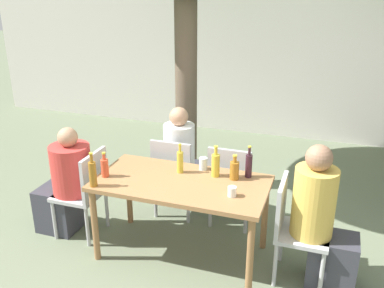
% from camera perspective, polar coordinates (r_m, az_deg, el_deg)
% --- Properties ---
extents(ground_plane, '(30.00, 30.00, 0.00)m').
position_cam_1_polar(ground_plane, '(4.27, -1.35, -14.24)').
color(ground_plane, '#667056').
extents(cafe_building_wall, '(10.00, 0.08, 2.80)m').
position_cam_1_polar(cafe_building_wall, '(7.08, 9.00, 12.27)').
color(cafe_building_wall, beige).
rests_on(cafe_building_wall, ground_plane).
extents(dining_table_front, '(1.56, 0.81, 0.77)m').
position_cam_1_polar(dining_table_front, '(3.91, -1.43, -6.10)').
color(dining_table_front, '#996B42').
rests_on(dining_table_front, ground_plane).
extents(patio_chair_0, '(0.44, 0.44, 0.91)m').
position_cam_1_polar(patio_chair_0, '(4.41, -13.96, -5.81)').
color(patio_chair_0, '#B2B2B7').
rests_on(patio_chair_0, ground_plane).
extents(patio_chair_1, '(0.44, 0.44, 0.91)m').
position_cam_1_polar(patio_chair_1, '(3.80, 13.33, -10.38)').
color(patio_chair_1, '#B2B2B7').
rests_on(patio_chair_1, ground_plane).
extents(patio_chair_2, '(0.44, 0.44, 0.91)m').
position_cam_1_polar(patio_chair_2, '(4.62, -2.33, -3.85)').
color(patio_chair_2, '#B2B2B7').
rests_on(patio_chair_2, ground_plane).
extents(patio_chair_3, '(0.44, 0.44, 0.91)m').
position_cam_1_polar(patio_chair_3, '(4.45, 5.25, -4.95)').
color(patio_chair_3, '#B2B2B7').
rests_on(patio_chair_3, ground_plane).
extents(person_seated_0, '(0.60, 0.40, 1.15)m').
position_cam_1_polar(person_seated_0, '(4.53, -16.48, -5.30)').
color(person_seated_0, '#383842').
rests_on(person_seated_0, ground_plane).
extents(person_seated_1, '(0.58, 0.35, 1.27)m').
position_cam_1_polar(person_seated_1, '(3.77, 16.91, -10.15)').
color(person_seated_1, '#383842').
rests_on(person_seated_1, ground_plane).
extents(person_seated_2, '(0.34, 0.57, 1.21)m').
position_cam_1_polar(person_seated_2, '(4.81, -1.32, -2.50)').
color(person_seated_2, '#383842').
rests_on(person_seated_2, ground_plane).
extents(oil_cruet_0, '(0.08, 0.08, 0.30)m').
position_cam_1_polar(oil_cruet_0, '(3.93, 3.17, -2.75)').
color(oil_cruet_0, gold).
rests_on(oil_cruet_0, dining_table_front).
extents(amber_bottle_1, '(0.08, 0.08, 0.24)m').
position_cam_1_polar(amber_bottle_1, '(3.89, 5.68, -3.44)').
color(amber_bottle_1, '#9E661E').
rests_on(amber_bottle_1, dining_table_front).
extents(soda_bottle_2, '(0.07, 0.07, 0.24)m').
position_cam_1_polar(soda_bottle_2, '(4.01, -11.56, -3.05)').
color(soda_bottle_2, '#DB4C2D').
rests_on(soda_bottle_2, dining_table_front).
extents(amber_bottle_3, '(0.07, 0.07, 0.32)m').
position_cam_1_polar(amber_bottle_3, '(3.83, -13.11, -3.82)').
color(amber_bottle_3, '#9E661E').
rests_on(amber_bottle_3, dining_table_front).
extents(oil_cruet_4, '(0.06, 0.06, 0.29)m').
position_cam_1_polar(oil_cruet_4, '(4.00, -1.60, -2.33)').
color(oil_cruet_4, gold).
rests_on(oil_cruet_4, dining_table_front).
extents(wine_bottle_5, '(0.06, 0.06, 0.31)m').
position_cam_1_polar(wine_bottle_5, '(3.94, 7.57, -2.81)').
color(wine_bottle_5, '#331923').
rests_on(wine_bottle_5, dining_table_front).
extents(drinking_glass_0, '(0.08, 0.08, 0.12)m').
position_cam_1_polar(drinking_glass_0, '(4.08, 1.51, -2.63)').
color(drinking_glass_0, silver).
rests_on(drinking_glass_0, dining_table_front).
extents(drinking_glass_1, '(0.08, 0.08, 0.09)m').
position_cam_1_polar(drinking_glass_1, '(3.62, 5.36, -6.33)').
color(drinking_glass_1, silver).
rests_on(drinking_glass_1, dining_table_front).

